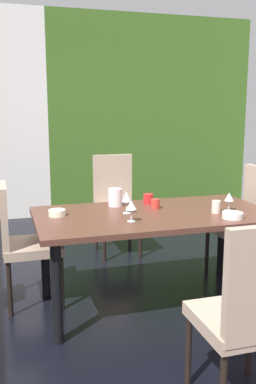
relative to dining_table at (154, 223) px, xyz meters
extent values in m
cube|color=black|center=(-0.21, -0.05, -0.66)|extent=(5.63, 6.33, 0.02)
cube|color=#3D6321|center=(1.08, 3.07, 0.76)|extent=(3.06, 0.10, 2.82)
cube|color=#543026|center=(0.00, 0.00, 0.06)|extent=(1.79, 0.94, 0.04)
cylinder|color=black|center=(-0.79, 0.37, -0.31)|extent=(0.07, 0.07, 0.69)
cylinder|color=black|center=(0.79, 0.37, -0.31)|extent=(0.07, 0.07, 0.69)
cylinder|color=black|center=(-0.79, -0.37, -0.31)|extent=(0.07, 0.07, 0.69)
cube|color=tan|center=(0.89, 0.28, -0.19)|extent=(0.44, 0.44, 0.07)
cylinder|color=black|center=(0.70, 0.09, -0.44)|extent=(0.04, 0.04, 0.42)
cylinder|color=black|center=(0.70, 0.47, -0.44)|extent=(0.04, 0.04, 0.42)
cylinder|color=black|center=(1.08, 0.47, -0.44)|extent=(0.04, 0.04, 0.42)
cube|color=tan|center=(0.03, -1.21, -0.19)|extent=(0.44, 0.44, 0.07)
cylinder|color=black|center=(-0.16, -1.02, -0.44)|extent=(0.04, 0.04, 0.42)
cylinder|color=black|center=(0.22, -1.02, -0.44)|extent=(0.04, 0.04, 0.42)
cube|color=tan|center=(-0.89, 0.28, -0.19)|extent=(0.44, 0.44, 0.07)
cube|color=tan|center=(-1.09, 0.28, 0.06)|extent=(0.05, 0.42, 0.50)
cylinder|color=black|center=(-0.70, 0.47, -0.44)|extent=(0.04, 0.04, 0.42)
cylinder|color=black|center=(-0.70, 0.09, -0.44)|extent=(0.04, 0.04, 0.42)
cylinder|color=black|center=(-1.08, 0.47, -0.44)|extent=(0.04, 0.04, 0.42)
cylinder|color=black|center=(-1.08, 0.09, -0.44)|extent=(0.04, 0.04, 0.42)
cylinder|color=black|center=(0.70, -0.09, -0.44)|extent=(0.04, 0.04, 0.42)
cube|color=tan|center=(0.04, 1.21, -0.19)|extent=(0.44, 0.44, 0.07)
cube|color=tan|center=(0.04, 1.41, 0.09)|extent=(0.42, 0.05, 0.57)
cylinder|color=black|center=(0.23, 1.02, -0.44)|extent=(0.04, 0.04, 0.42)
cylinder|color=black|center=(-0.15, 1.02, -0.44)|extent=(0.04, 0.04, 0.42)
cylinder|color=black|center=(0.23, 1.40, -0.44)|extent=(0.04, 0.04, 0.42)
cylinder|color=black|center=(-0.15, 1.40, -0.44)|extent=(0.04, 0.04, 0.42)
cylinder|color=silver|center=(-0.20, 0.04, 0.08)|extent=(0.06, 0.06, 0.00)
cylinder|color=silver|center=(-0.20, 0.04, 0.13)|extent=(0.01, 0.01, 0.09)
cone|color=silver|center=(-0.20, 0.04, 0.21)|extent=(0.07, 0.07, 0.08)
cylinder|color=silver|center=(0.57, -0.11, 0.08)|extent=(0.06, 0.06, 0.00)
cylinder|color=silver|center=(0.57, -0.11, 0.12)|extent=(0.01, 0.01, 0.07)
cone|color=silver|center=(0.57, -0.11, 0.19)|extent=(0.07, 0.07, 0.06)
cylinder|color=silver|center=(-0.24, -0.20, 0.08)|extent=(0.06, 0.06, 0.00)
cylinder|color=silver|center=(-0.24, -0.20, 0.13)|extent=(0.01, 0.01, 0.08)
cone|color=silver|center=(-0.24, -0.20, 0.20)|extent=(0.08, 0.08, 0.06)
cylinder|color=#EBEBC9|center=(-0.72, 0.11, 0.11)|extent=(0.12, 0.12, 0.05)
cylinder|color=white|center=(0.48, -0.32, 0.10)|extent=(0.15, 0.15, 0.04)
cylinder|color=red|center=(0.06, 0.13, 0.12)|extent=(0.07, 0.07, 0.08)
cylinder|color=beige|center=(0.45, -0.14, 0.13)|extent=(0.07, 0.07, 0.09)
cylinder|color=red|center=(0.06, 0.31, 0.12)|extent=(0.08, 0.08, 0.08)
cylinder|color=white|center=(-0.22, 0.30, 0.15)|extent=(0.11, 0.11, 0.14)
cone|color=white|center=(-0.17, 0.30, 0.21)|extent=(0.04, 0.04, 0.03)
camera|label=1|loc=(-1.08, -2.96, 0.86)|focal=40.00mm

